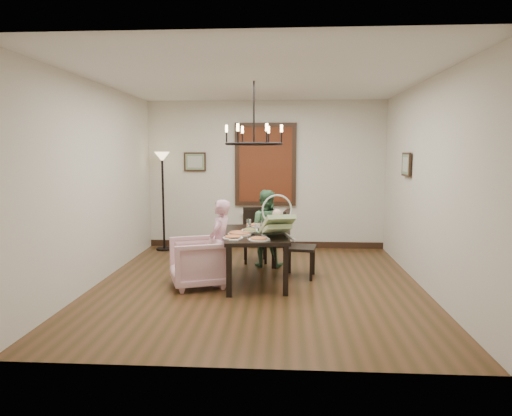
# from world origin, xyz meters

# --- Properties ---
(room_shell) EXTENTS (4.51, 5.00, 2.81)m
(room_shell) POSITION_xyz_m (0.00, 0.37, 1.40)
(room_shell) COLOR brown
(room_shell) RESTS_ON ground
(dining_table) EXTENTS (1.04, 1.60, 0.70)m
(dining_table) POSITION_xyz_m (-0.06, 0.16, 0.62)
(dining_table) COLOR black
(dining_table) RESTS_ON room_shell
(chair_far) EXTENTS (0.44, 0.44, 0.91)m
(chair_far) POSITION_xyz_m (-0.12, 1.30, 0.46)
(chair_far) COLOR black
(chair_far) RESTS_ON room_shell
(chair_right) EXTENTS (0.51, 0.51, 1.00)m
(chair_right) POSITION_xyz_m (0.60, 0.41, 0.50)
(chair_right) COLOR black
(chair_right) RESTS_ON room_shell
(armchair) EXTENTS (0.93, 0.92, 0.67)m
(armchair) POSITION_xyz_m (-0.82, -0.12, 0.33)
(armchair) COLOR beige
(armchair) RESTS_ON room_shell
(elderly_woman) EXTENTS (0.33, 0.41, 0.99)m
(elderly_woman) POSITION_xyz_m (-0.52, -0.06, 0.49)
(elderly_woman) COLOR #DB9AAE
(elderly_woman) RESTS_ON room_shell
(seated_man) EXTENTS (0.55, 0.45, 1.03)m
(seated_man) POSITION_xyz_m (0.06, 1.03, 0.51)
(seated_man) COLOR #48794F
(seated_man) RESTS_ON room_shell
(baby_bouncer) EXTENTS (0.58, 0.70, 0.40)m
(baby_bouncer) POSITION_xyz_m (0.26, -0.20, 0.90)
(baby_bouncer) COLOR #ACCA8B
(baby_bouncer) RESTS_ON dining_table
(salad_bowl) EXTENTS (0.28, 0.28, 0.07)m
(salad_bowl) POSITION_xyz_m (-0.12, 0.05, 0.74)
(salad_bowl) COLOR white
(salad_bowl) RESTS_ON dining_table
(pizza_platter) EXTENTS (0.33, 0.33, 0.04)m
(pizza_platter) POSITION_xyz_m (-0.25, -0.03, 0.72)
(pizza_platter) COLOR tan
(pizza_platter) RESTS_ON dining_table
(drinking_glass) EXTENTS (0.08, 0.08, 0.15)m
(drinking_glass) POSITION_xyz_m (0.06, 0.23, 0.78)
(drinking_glass) COLOR silver
(drinking_glass) RESTS_ON dining_table
(window_blinds) EXTENTS (1.00, 0.03, 1.40)m
(window_blinds) POSITION_xyz_m (0.00, 2.46, 1.60)
(window_blinds) COLOR #5C2712
(window_blinds) RESTS_ON room_shell
(radiator) EXTENTS (0.92, 0.12, 0.62)m
(radiator) POSITION_xyz_m (0.00, 2.48, 0.35)
(radiator) COLOR silver
(radiator) RESTS_ON room_shell
(picture_back) EXTENTS (0.42, 0.03, 0.36)m
(picture_back) POSITION_xyz_m (-1.35, 2.47, 1.65)
(picture_back) COLOR black
(picture_back) RESTS_ON room_shell
(picture_right) EXTENTS (0.03, 0.42, 0.36)m
(picture_right) POSITION_xyz_m (2.21, 0.90, 1.65)
(picture_right) COLOR black
(picture_right) RESTS_ON room_shell
(floor_lamp) EXTENTS (0.30, 0.30, 1.80)m
(floor_lamp) POSITION_xyz_m (-1.90, 2.15, 0.90)
(floor_lamp) COLOR black
(floor_lamp) RESTS_ON room_shell
(chandelier) EXTENTS (0.80, 0.80, 0.04)m
(chandelier) POSITION_xyz_m (-0.06, 0.16, 1.95)
(chandelier) COLOR black
(chandelier) RESTS_ON room_shell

